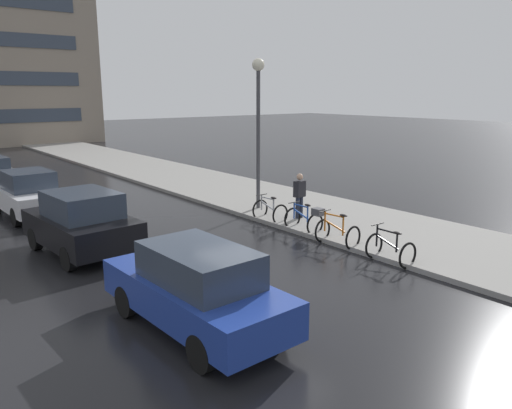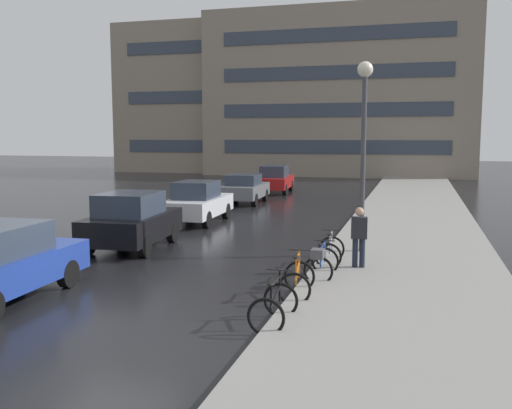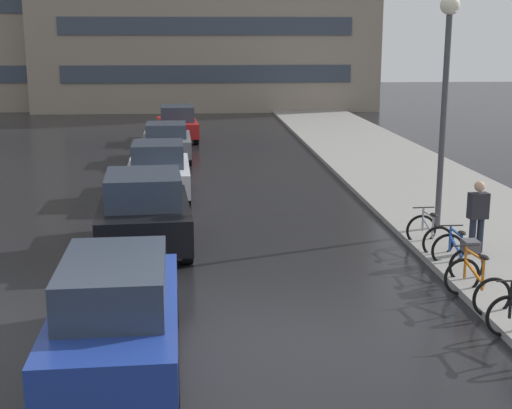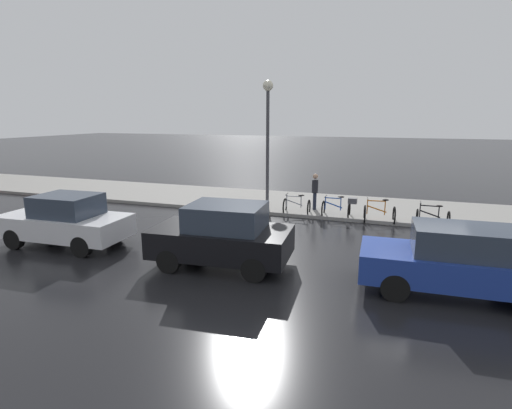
# 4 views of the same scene
# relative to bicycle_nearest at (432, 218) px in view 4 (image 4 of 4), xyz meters

# --- Properties ---
(ground_plane) EXTENTS (140.00, 140.00, 0.00)m
(ground_plane) POSITION_rel_bicycle_nearest_xyz_m (-3.67, 0.60, -0.39)
(ground_plane) COLOR black
(sidewalk_kerb) EXTENTS (4.80, 60.00, 0.14)m
(sidewalk_kerb) POSITION_rel_bicycle_nearest_xyz_m (2.33, 10.60, -0.32)
(sidewalk_kerb) COLOR gray
(sidewalk_kerb) RESTS_ON ground
(bicycle_nearest) EXTENTS (0.71, 1.14, 0.97)m
(bicycle_nearest) POSITION_rel_bicycle_nearest_xyz_m (0.00, 0.00, 0.00)
(bicycle_nearest) COLOR black
(bicycle_nearest) RESTS_ON ground
(bicycle_second) EXTENTS (0.82, 1.22, 0.98)m
(bicycle_second) POSITION_rel_bicycle_nearest_xyz_m (0.04, 1.89, 0.01)
(bicycle_second) COLOR black
(bicycle_second) RESTS_ON ground
(bicycle_third) EXTENTS (0.71, 1.36, 0.95)m
(bicycle_third) POSITION_rel_bicycle_nearest_xyz_m (0.30, 3.43, 0.10)
(bicycle_third) COLOR black
(bicycle_third) RESTS_ON ground
(bicycle_farthest) EXTENTS (0.77, 1.11, 0.91)m
(bicycle_farthest) POSITION_rel_bicycle_nearest_xyz_m (0.27, 5.20, 0.00)
(bicycle_farthest) COLOR black
(bicycle_farthest) RESTS_ON ground
(car_blue) EXTENTS (1.84, 4.31, 1.64)m
(car_blue) POSITION_rel_bicycle_nearest_xyz_m (-5.93, -0.05, 0.44)
(car_blue) COLOR navy
(car_blue) RESTS_ON ground
(car_black) EXTENTS (2.20, 3.89, 1.75)m
(car_black) POSITION_rel_bicycle_nearest_xyz_m (-5.97, 5.82, 0.49)
(car_black) COLOR black
(car_black) RESTS_ON ground
(car_white) EXTENTS (1.94, 4.16, 1.66)m
(car_white) POSITION_rel_bicycle_nearest_xyz_m (-5.96, 11.28, 0.42)
(car_white) COLOR silver
(car_white) RESTS_ON ground
(pedestrian) EXTENTS (0.43, 0.29, 1.68)m
(pedestrian) POSITION_rel_bicycle_nearest_xyz_m (1.08, 4.60, 0.56)
(pedestrian) COLOR #1E2333
(pedestrian) RESTS_ON ground
(streetlamp) EXTENTS (0.45, 0.45, 5.54)m
(streetlamp) POSITION_rel_bicycle_nearest_xyz_m (0.95, 6.70, 3.47)
(streetlamp) COLOR #424247
(streetlamp) RESTS_ON ground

